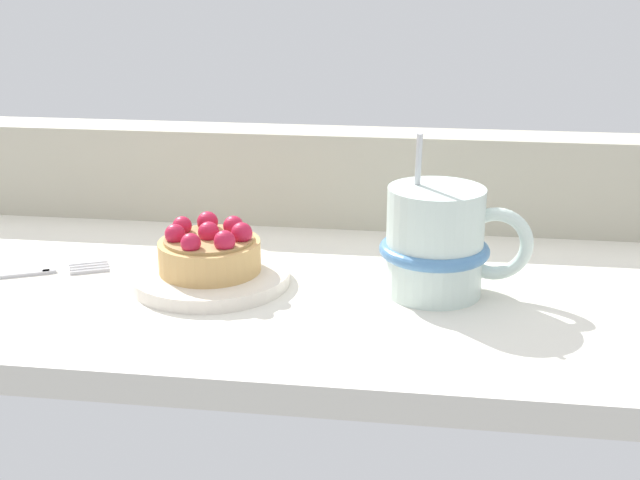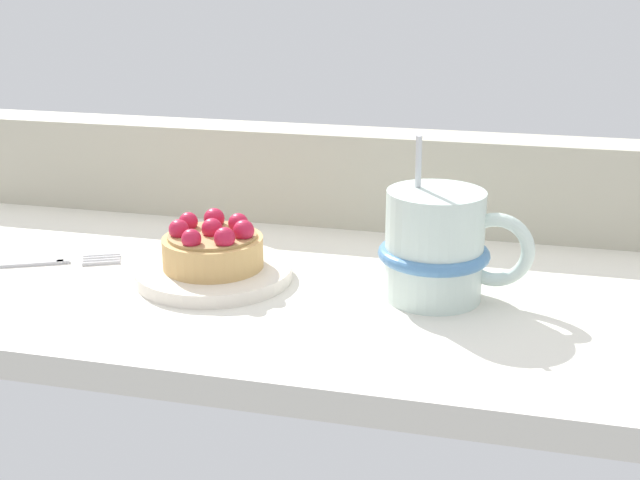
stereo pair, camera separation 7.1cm
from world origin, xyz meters
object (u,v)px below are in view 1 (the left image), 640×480
object	(u,v)px
raspberry_tart	(210,251)
coffee_mug	(438,242)
dessert_plate	(211,277)
dessert_fork	(13,274)

from	to	relation	value
raspberry_tart	coffee_mug	bearing A→B (deg)	1.46
dessert_plate	raspberry_tart	world-z (taller)	raspberry_tart
raspberry_tart	dessert_fork	bearing A→B (deg)	-176.88
raspberry_tart	dessert_fork	size ratio (longest dim) A/B	0.54
coffee_mug	dessert_plate	bearing A→B (deg)	-178.50
dessert_plate	coffee_mug	xyz separation A→B (cm)	(19.62, 0.51, 3.99)
coffee_mug	dessert_fork	distance (cm)	37.88
raspberry_tart	coffee_mug	distance (cm)	19.67
dessert_plate	coffee_mug	size ratio (longest dim) A/B	1.00
dessert_fork	dessert_plate	bearing A→B (deg)	3.08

